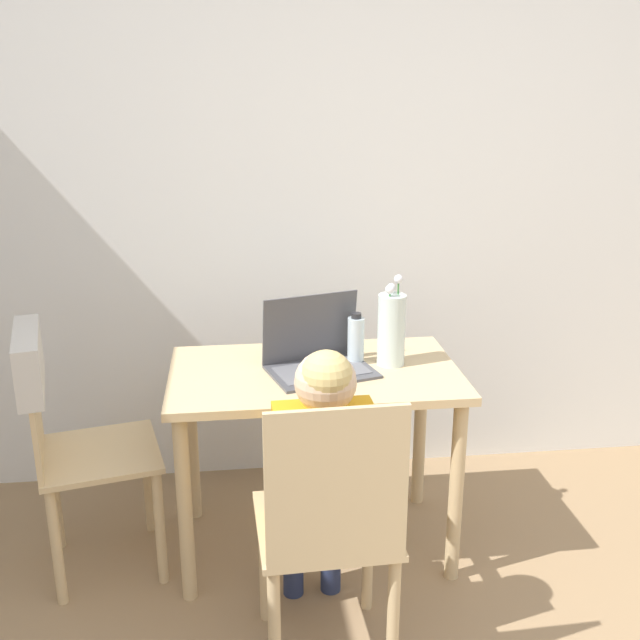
% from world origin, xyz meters
% --- Properties ---
extents(wall_back, '(6.40, 0.05, 2.50)m').
position_xyz_m(wall_back, '(0.00, 2.23, 1.25)').
color(wall_back, white).
rests_on(wall_back, ground_plane).
extents(dining_table, '(1.02, 0.61, 0.72)m').
position_xyz_m(dining_table, '(-0.29, 1.59, 0.60)').
color(dining_table, '#D6B784').
rests_on(dining_table, ground_plane).
extents(chair_occupied, '(0.41, 0.41, 0.91)m').
position_xyz_m(chair_occupied, '(-0.32, 0.97, 0.47)').
color(chair_occupied, '#D6B784').
rests_on(chair_occupied, ground_plane).
extents(chair_spare, '(0.51, 0.48, 0.92)m').
position_xyz_m(chair_spare, '(-1.17, 1.54, 0.62)').
color(chair_spare, '#D6B784').
rests_on(chair_spare, ground_plane).
extents(person_seated, '(0.31, 0.43, 1.00)m').
position_xyz_m(person_seated, '(-0.32, 1.10, 0.63)').
color(person_seated, orange).
rests_on(person_seated, ground_plane).
extents(laptop, '(0.41, 0.34, 0.26)m').
position_xyz_m(laptop, '(-0.28, 1.61, 0.77)').
color(laptop, '#4C4C51').
rests_on(laptop, dining_table).
extents(flower_vase, '(0.10, 0.10, 0.33)m').
position_xyz_m(flower_vase, '(-0.01, 1.62, 0.86)').
color(flower_vase, silver).
rests_on(flower_vase, dining_table).
extents(water_bottle, '(0.06, 0.06, 0.19)m').
position_xyz_m(water_bottle, '(-0.13, 1.65, 0.80)').
color(water_bottle, silver).
rests_on(water_bottle, dining_table).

